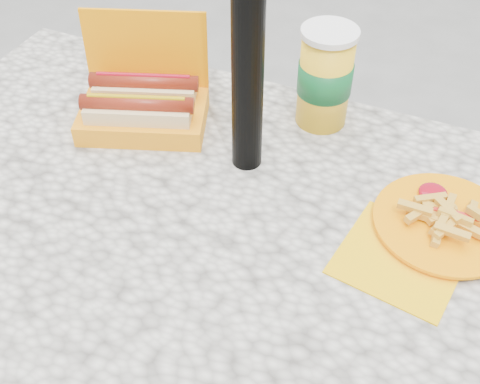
% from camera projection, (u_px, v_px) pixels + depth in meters
% --- Properties ---
extents(picnic_table, '(1.20, 0.80, 0.75)m').
position_uv_depth(picnic_table, '(209.00, 269.00, 1.00)').
color(picnic_table, beige).
rests_on(picnic_table, ground).
extents(hotdog_box, '(0.26, 0.22, 0.18)m').
position_uv_depth(hotdog_box, '(143.00, 104.00, 1.07)').
color(hotdog_box, orange).
rests_on(hotdog_box, picnic_table).
extents(fries_plate, '(0.25, 0.29, 0.04)m').
position_uv_depth(fries_plate, '(441.00, 224.00, 0.90)').
color(fries_plate, '#F6B308').
rests_on(fries_plate, picnic_table).
extents(soda_cup, '(0.10, 0.10, 0.18)m').
position_uv_depth(soda_cup, '(325.00, 77.00, 1.04)').
color(soda_cup, yellow).
rests_on(soda_cup, picnic_table).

